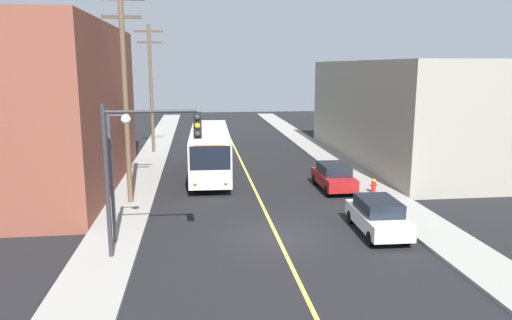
% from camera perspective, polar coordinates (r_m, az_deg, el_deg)
% --- Properties ---
extents(ground_plane, '(120.00, 120.00, 0.00)m').
position_cam_1_polar(ground_plane, '(22.04, 2.47, -8.93)').
color(ground_plane, black).
extents(sidewalk_left, '(2.50, 90.00, 0.15)m').
position_cam_1_polar(sidewalk_left, '(31.55, -13.73, -2.94)').
color(sidewalk_left, gray).
rests_on(sidewalk_left, ground).
extents(sidewalk_right, '(2.50, 90.00, 0.15)m').
position_cam_1_polar(sidewalk_right, '(33.11, 12.06, -2.21)').
color(sidewalk_right, gray).
rests_on(sidewalk_right, ground).
extents(lane_stripe_center, '(0.16, 60.00, 0.01)m').
position_cam_1_polar(lane_stripe_center, '(36.38, -1.41, -0.89)').
color(lane_stripe_center, '#D8CC4C').
rests_on(lane_stripe_center, ground).
extents(building_left_brick, '(10.00, 18.40, 10.02)m').
position_cam_1_polar(building_left_brick, '(32.53, -25.08, 5.57)').
color(building_left_brick, brown).
rests_on(building_left_brick, ground).
extents(building_right_warehouse, '(12.00, 22.91, 7.95)m').
position_cam_1_polar(building_right_warehouse, '(41.04, 19.04, 5.47)').
color(building_right_warehouse, gray).
rests_on(building_right_warehouse, ground).
extents(city_bus, '(2.85, 12.21, 3.20)m').
position_cam_1_polar(city_bus, '(33.71, -5.48, 1.24)').
color(city_bus, silver).
rests_on(city_bus, ground).
extents(parked_car_white, '(1.93, 4.45, 1.62)m').
position_cam_1_polar(parked_car_white, '(22.74, 14.22, -6.40)').
color(parked_car_white, silver).
rests_on(parked_car_white, ground).
extents(parked_car_red, '(1.83, 4.41, 1.62)m').
position_cam_1_polar(parked_car_red, '(30.12, 9.18, -1.92)').
color(parked_car_red, maroon).
rests_on(parked_car_red, ground).
extents(utility_pole_near, '(2.40, 0.28, 11.37)m').
position_cam_1_polar(utility_pole_near, '(26.65, -15.26, 8.15)').
color(utility_pole_near, brown).
rests_on(utility_pole_near, sidewalk_left).
extents(utility_pole_mid, '(2.40, 0.28, 10.84)m').
position_cam_1_polar(utility_pole_mid, '(42.55, -12.34, 8.86)').
color(utility_pole_mid, brown).
rests_on(utility_pole_mid, sidewalk_left).
extents(traffic_signal_left_corner, '(3.75, 0.48, 6.00)m').
position_cam_1_polar(traffic_signal_left_corner, '(18.88, -12.84, 0.94)').
color(traffic_signal_left_corner, '#2D2D33').
rests_on(traffic_signal_left_corner, sidewalk_left).
extents(street_lamp_left, '(0.98, 0.40, 5.50)m').
position_cam_1_polar(street_lamp_left, '(20.75, -16.23, 0.09)').
color(street_lamp_left, '#38383D').
rests_on(street_lamp_left, sidewalk_left).
extents(fire_hydrant, '(0.44, 0.26, 0.84)m').
position_cam_1_polar(fire_hydrant, '(29.39, 13.76, -2.95)').
color(fire_hydrant, red).
rests_on(fire_hydrant, sidewalk_right).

